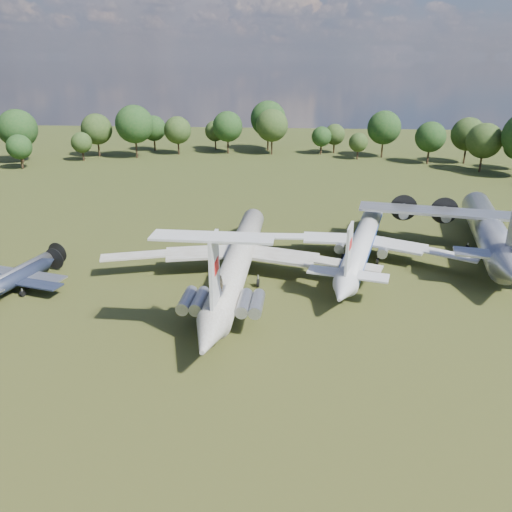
# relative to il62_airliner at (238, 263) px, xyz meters

# --- Properties ---
(ground) EXTENTS (300.00, 300.00, 0.00)m
(ground) POSITION_rel_il62_airliner_xyz_m (-3.38, 0.34, -2.31)
(ground) COLOR #1F3612
(ground) RESTS_ON ground
(il62_airliner) EXTENTS (37.47, 48.06, 4.62)m
(il62_airliner) POSITION_rel_il62_airliner_xyz_m (0.00, 0.00, 0.00)
(il62_airliner) COLOR #BABAB6
(il62_airliner) RESTS_ON ground
(tu104_jet) EXTENTS (39.66, 47.19, 4.11)m
(tu104_jet) POSITION_rel_il62_airliner_xyz_m (16.62, 8.18, -0.26)
(tu104_jet) COLOR silver
(tu104_jet) RESTS_ON ground
(an12_transport) EXTENTS (44.77, 48.31, 5.54)m
(an12_transport) POSITION_rel_il62_airliner_xyz_m (35.47, 13.02, 0.46)
(an12_transport) COLOR #A7AAAF
(an12_transport) RESTS_ON ground
(small_prop_west) EXTENTS (16.33, 19.67, 2.52)m
(small_prop_west) POSITION_rel_il62_airliner_xyz_m (-27.00, -6.21, -1.05)
(small_prop_west) COLOR black
(small_prop_west) RESTS_ON ground
(small_prop_northwest) EXTENTS (16.31, 19.71, 2.53)m
(small_prop_northwest) POSITION_rel_il62_airliner_xyz_m (-27.53, -4.08, -1.05)
(small_prop_northwest) COLOR #93969A
(small_prop_northwest) RESTS_ON ground
(person_on_il62) EXTENTS (0.70, 0.52, 1.76)m
(person_on_il62) POSITION_rel_il62_airliner_xyz_m (-0.33, -12.94, 3.19)
(person_on_il62) COLOR olive
(person_on_il62) RESTS_ON il62_airliner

